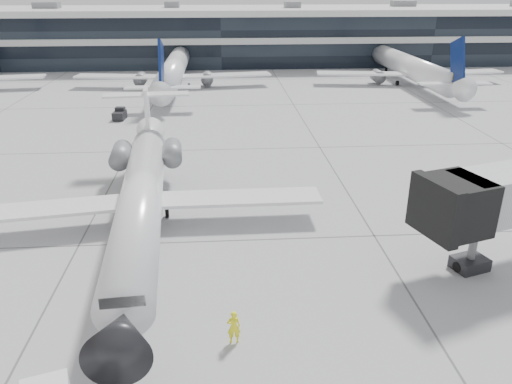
{
  "coord_description": "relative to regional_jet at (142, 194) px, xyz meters",
  "views": [
    {
      "loc": [
        -0.28,
        -29.84,
        16.16
      ],
      "look_at": [
        1.97,
        2.2,
        2.6
      ],
      "focal_mm": 35.0,
      "sensor_mm": 36.0,
      "label": 1
    }
  ],
  "objects": [
    {
      "name": "traffic_cone",
      "position": [
        -0.97,
        10.66,
        -2.26
      ],
      "size": [
        0.44,
        0.44,
        0.56
      ],
      "rotation": [
        0.0,
        0.0,
        0.17
      ],
      "color": "red",
      "rests_on": "ground"
    },
    {
      "name": "bg_jet_center",
      "position": [
        -1.99,
        52.34,
        -2.53
      ],
      "size": [
        32.0,
        40.0,
        9.6
      ],
      "primitive_type": null,
      "color": "white",
      "rests_on": "ground"
    },
    {
      "name": "ramp_worker",
      "position": [
        6.03,
        -12.97,
        -1.63
      ],
      "size": [
        0.7,
        0.5,
        1.8
      ],
      "primitive_type": "imported",
      "rotation": [
        0.0,
        0.0,
        3.25
      ],
      "color": "#FFFB1A",
      "rests_on": "ground"
    },
    {
      "name": "far_tug",
      "position": [
        -7.19,
        30.69,
        -1.87
      ],
      "size": [
        1.55,
        2.4,
        1.46
      ],
      "rotation": [
        0.0,
        0.0,
        -0.09
      ],
      "color": "black",
      "rests_on": "ground"
    },
    {
      "name": "regional_jet",
      "position": [
        0.0,
        0.0,
        0.0
      ],
      "size": [
        25.65,
        32.05,
        7.4
      ],
      "rotation": [
        0.0,
        0.0,
        0.08
      ],
      "color": "white",
      "rests_on": "ground"
    },
    {
      "name": "ground",
      "position": [
        6.01,
        -2.66,
        -2.53
      ],
      "size": [
        220.0,
        220.0,
        0.0
      ],
      "primitive_type": "plane",
      "color": "#99999C",
      "rests_on": "ground"
    },
    {
      "name": "terminal",
      "position": [
        6.01,
        79.34,
        2.47
      ],
      "size": [
        170.0,
        22.0,
        10.0
      ],
      "primitive_type": "cube",
      "color": "black",
      "rests_on": "ground"
    },
    {
      "name": "bg_jet_right",
      "position": [
        38.01,
        52.34,
        -2.53
      ],
      "size": [
        32.0,
        40.0,
        9.6
      ],
      "primitive_type": null,
      "color": "white",
      "rests_on": "ground"
    }
  ]
}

